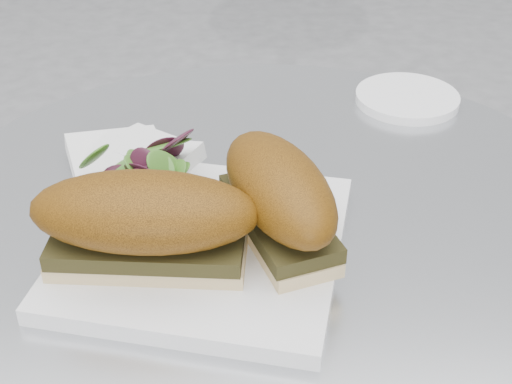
% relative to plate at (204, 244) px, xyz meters
% --- Properties ---
extents(plate, '(0.29, 0.29, 0.02)m').
position_rel_plate_xyz_m(plate, '(0.00, 0.00, 0.00)').
color(plate, white).
rests_on(plate, table).
extents(sandwich_left, '(0.19, 0.10, 0.08)m').
position_rel_plate_xyz_m(sandwich_left, '(-0.05, -0.03, 0.05)').
color(sandwich_left, beige).
rests_on(sandwich_left, plate).
extents(sandwich_right, '(0.12, 0.18, 0.08)m').
position_rel_plate_xyz_m(sandwich_right, '(0.06, -0.00, 0.05)').
color(sandwich_right, beige).
rests_on(sandwich_right, plate).
extents(salad, '(0.11, 0.11, 0.05)m').
position_rel_plate_xyz_m(salad, '(-0.05, 0.07, 0.03)').
color(salad, '#4C802A').
rests_on(salad, plate).
extents(napkin, '(0.13, 0.13, 0.02)m').
position_rel_plate_xyz_m(napkin, '(-0.07, 0.13, 0.00)').
color(napkin, white).
rests_on(napkin, table).
extents(saucer, '(0.13, 0.13, 0.01)m').
position_rel_plate_xyz_m(saucer, '(0.25, 0.28, -0.00)').
color(saucer, white).
rests_on(saucer, table).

